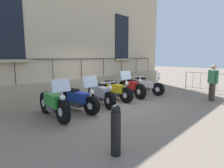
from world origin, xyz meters
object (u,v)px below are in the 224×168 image
(motorcycle_red, at_px, (132,88))
(pedestrian_standing, at_px, (213,81))
(motorcycle_blue, at_px, (78,100))
(motorcycle_yellow, at_px, (116,90))
(motorcycle_white, at_px, (146,86))
(bollard, at_px, (116,130))
(motorcycle_green, at_px, (54,104))
(crowd_barrier, at_px, (204,81))
(motorcycle_silver, at_px, (101,94))

(motorcycle_red, bearing_deg, pedestrian_standing, 28.48)
(motorcycle_blue, bearing_deg, motorcycle_yellow, 94.75)
(motorcycle_blue, relative_size, pedestrian_standing, 1.26)
(motorcycle_white, distance_m, bollard, 6.17)
(motorcycle_yellow, distance_m, bollard, 4.54)
(motorcycle_green, distance_m, motorcycle_red, 4.16)
(motorcycle_green, distance_m, crowd_barrier, 8.21)
(motorcycle_blue, distance_m, crowd_barrier, 7.31)
(motorcycle_green, bearing_deg, crowd_barrier, 76.14)
(motorcycle_green, height_order, motorcycle_white, motorcycle_green)
(motorcycle_green, relative_size, motorcycle_red, 1.02)
(motorcycle_red, height_order, motorcycle_white, motorcycle_white)
(crowd_barrier, xyz_separation_m, pedestrian_standing, (0.95, -2.16, 0.31))
(motorcycle_blue, distance_m, motorcycle_white, 4.24)
(motorcycle_green, height_order, motorcycle_blue, motorcycle_blue)
(motorcycle_red, relative_size, pedestrian_standing, 1.28)
(motorcycle_yellow, bearing_deg, crowd_barrier, 66.18)
(crowd_barrier, bearing_deg, motorcycle_blue, -105.74)
(motorcycle_blue, height_order, bollard, motorcycle_blue)
(motorcycle_green, distance_m, pedestrian_standing, 6.52)
(pedestrian_standing, bearing_deg, motorcycle_silver, -129.31)
(motorcycle_green, distance_m, motorcycle_white, 5.18)
(motorcycle_green, xyz_separation_m, crowd_barrier, (1.97, 7.97, 0.12))
(motorcycle_blue, distance_m, motorcycle_red, 3.22)
(bollard, bearing_deg, motorcycle_silver, 141.02)
(motorcycle_silver, height_order, crowd_barrier, crowd_barrier)
(motorcycle_yellow, height_order, motorcycle_white, motorcycle_yellow)
(motorcycle_green, height_order, pedestrian_standing, pedestrian_standing)
(motorcycle_white, bearing_deg, motorcycle_yellow, -95.13)
(motorcycle_yellow, bearing_deg, motorcycle_silver, -86.06)
(motorcycle_blue, relative_size, bollard, 1.98)
(motorcycle_green, bearing_deg, bollard, -5.96)
(bollard, bearing_deg, motorcycle_white, 117.46)
(motorcycle_red, relative_size, motorcycle_white, 0.96)
(motorcycle_blue, relative_size, motorcycle_white, 0.94)
(motorcycle_green, relative_size, pedestrian_standing, 1.31)
(motorcycle_yellow, xyz_separation_m, motorcycle_red, (0.05, 1.07, -0.01))
(motorcycle_yellow, xyz_separation_m, bollard, (3.03, -3.38, 0.07))
(crowd_barrier, distance_m, bollard, 8.32)
(motorcycle_blue, relative_size, motorcycle_silver, 0.92)
(crowd_barrier, relative_size, bollard, 2.18)
(motorcycle_white, bearing_deg, motorcycle_green, -89.95)
(motorcycle_green, xyz_separation_m, motorcycle_red, (-0.15, 4.15, -0.02))
(motorcycle_green, xyz_separation_m, pedestrian_standing, (2.91, 5.81, 0.42))
(motorcycle_red, distance_m, motorcycle_white, 1.03)
(motorcycle_silver, bearing_deg, motorcycle_blue, -84.58)
(bollard, relative_size, pedestrian_standing, 0.64)
(motorcycle_silver, bearing_deg, motorcycle_red, 90.60)
(motorcycle_green, distance_m, motorcycle_blue, 0.94)
(motorcycle_green, height_order, crowd_barrier, motorcycle_green)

